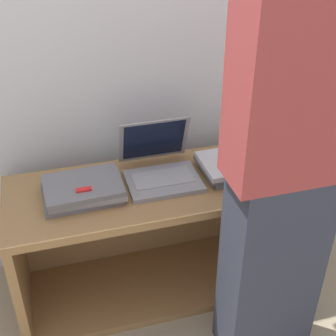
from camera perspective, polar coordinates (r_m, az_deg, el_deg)
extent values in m
plane|color=gray|center=(2.19, 1.25, -17.95)|extent=(12.00, 12.00, 0.00)
cube|color=silver|center=(2.02, -3.40, 18.40)|extent=(8.00, 0.05, 2.40)
cube|color=olive|center=(1.98, -0.57, -2.29)|extent=(1.32, 0.48, 0.04)
cube|color=olive|center=(2.33, -0.49, -13.31)|extent=(1.32, 0.48, 0.04)
cube|color=olive|center=(2.11, -17.83, -10.98)|extent=(0.04, 0.48, 0.51)
cube|color=olive|center=(2.36, 14.71, -5.19)|extent=(0.04, 0.48, 0.51)
cube|color=olive|center=(2.31, -1.99, -4.80)|extent=(1.24, 0.04, 0.51)
cube|color=gray|center=(1.96, -0.57, -1.62)|extent=(0.31, 0.23, 0.02)
cube|color=gray|center=(1.96, -0.64, -1.20)|extent=(0.25, 0.13, 0.00)
cube|color=gray|center=(2.03, -1.75, 3.48)|extent=(0.31, 0.08, 0.22)
cube|color=black|center=(2.02, -1.72, 3.46)|extent=(0.27, 0.07, 0.19)
cube|color=slate|center=(1.92, -10.49, -3.06)|extent=(0.31, 0.24, 0.02)
cube|color=gray|center=(1.90, -10.07, -2.55)|extent=(0.31, 0.23, 0.02)
cube|color=slate|center=(1.89, -10.36, -2.10)|extent=(0.31, 0.24, 0.02)
cube|color=slate|center=(2.07, 8.64, -0.02)|extent=(0.31, 0.23, 0.02)
cube|color=slate|center=(2.05, 8.22, 0.46)|extent=(0.31, 0.24, 0.02)
cube|color=#B7B7BC|center=(2.03, 8.36, 0.79)|extent=(0.31, 0.23, 0.02)
cube|color=#2D3342|center=(1.84, 12.31, -11.91)|extent=(0.34, 0.20, 0.85)
cube|color=#993838|center=(1.42, 15.92, 10.73)|extent=(0.40, 0.20, 0.68)
cube|color=red|center=(1.84, -10.25, -2.61)|extent=(0.06, 0.02, 0.01)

